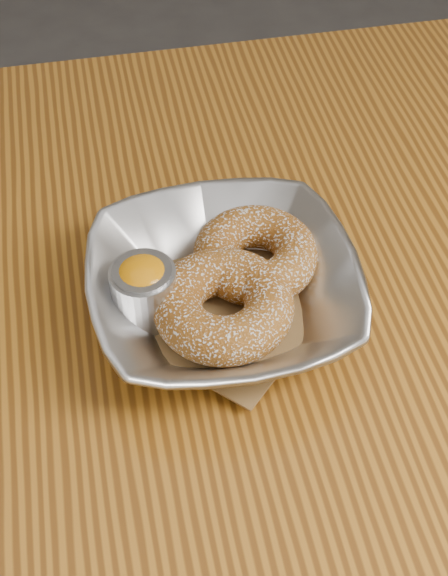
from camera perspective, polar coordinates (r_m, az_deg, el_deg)
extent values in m
cube|color=brown|center=(0.68, 5.08, -2.16)|extent=(1.20, 0.80, 0.04)
imported|color=#B3B6BA|center=(0.63, 0.00, -0.23)|extent=(0.21, 0.21, 0.05)
cube|color=olive|center=(0.65, 0.00, -1.25)|extent=(0.21, 0.21, 0.00)
torus|color=brown|center=(0.66, 2.25, 2.41)|extent=(0.10, 0.10, 0.04)
torus|color=brown|center=(0.62, -0.05, -1.23)|extent=(0.12, 0.12, 0.04)
cylinder|color=#B3B6BA|center=(0.63, -5.69, -0.38)|extent=(0.05, 0.05, 0.05)
cylinder|color=gray|center=(0.62, -5.71, -0.13)|extent=(0.05, 0.05, 0.04)
ellipsoid|color=orange|center=(0.61, -5.82, 0.81)|extent=(0.04, 0.04, 0.03)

